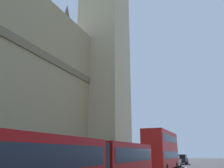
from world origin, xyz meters
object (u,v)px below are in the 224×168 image
at_px(articulated_bus, 89,162).
at_px(double_decker_bus, 162,149).
at_px(sedan_trailing, 182,159).
at_px(sedan_lead, 174,161).

relative_size(articulated_bus, double_decker_bus, 1.63).
bearing_deg(articulated_bus, sedan_trailing, -0.20).
height_order(articulated_bus, double_decker_bus, double_decker_bus).
relative_size(sedan_lead, sedan_trailing, 1.00).
bearing_deg(articulated_bus, sedan_lead, -0.16).
distance_m(double_decker_bus, sedan_trailing, 18.08).
bearing_deg(articulated_bus, double_decker_bus, 0.01).
distance_m(articulated_bus, double_decker_bus, 19.45).
bearing_deg(double_decker_bus, sedan_lead, -0.55).
relative_size(double_decker_bus, sedan_trailing, 2.50).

